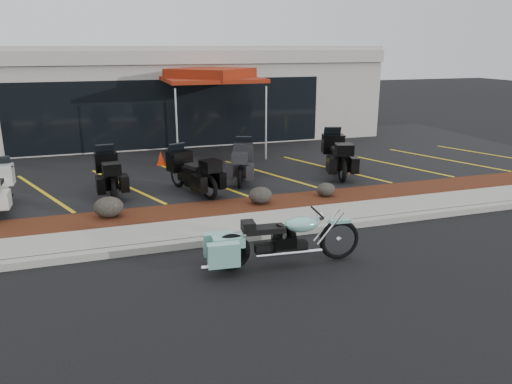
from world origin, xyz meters
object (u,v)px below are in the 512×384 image
object	(u,v)px
hero_cruiser	(339,234)
traffic_cone	(161,158)
popup_canopy	(211,76)
touring_white	(3,179)

from	to	relation	value
hero_cruiser	traffic_cone	bearing A→B (deg)	109.93
hero_cruiser	popup_canopy	distance (m)	10.09
hero_cruiser	traffic_cone	world-z (taller)	hero_cruiser
touring_white	popup_canopy	size ratio (longest dim) A/B	0.58
hero_cruiser	popup_canopy	world-z (taller)	popup_canopy
traffic_cone	popup_canopy	world-z (taller)	popup_canopy
traffic_cone	popup_canopy	distance (m)	3.55
hero_cruiser	popup_canopy	bearing A→B (deg)	96.08
touring_white	traffic_cone	xyz separation A→B (m)	(4.39, 2.87, -0.36)
popup_canopy	hero_cruiser	bearing A→B (deg)	-92.40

